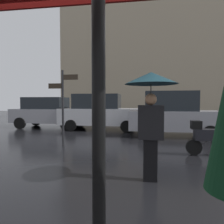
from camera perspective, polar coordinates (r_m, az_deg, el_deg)
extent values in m
cylinder|color=black|center=(1.43, -3.71, -6.21)|extent=(0.10, 0.10, 2.68)
cube|color=black|center=(4.22, 10.60, -13.01)|extent=(0.27, 0.17, 0.83)
cube|color=black|center=(4.08, 10.70, -2.84)|extent=(0.49, 0.22, 0.67)
sphere|color=#936B4C|center=(4.06, 10.76, 3.49)|extent=(0.23, 0.23, 0.23)
cylinder|color=black|center=(4.07, 10.78, 5.53)|extent=(0.02, 0.02, 0.30)
cone|color=#14303A|center=(4.09, 10.81, 9.26)|extent=(1.03, 1.03, 0.23)
cylinder|color=black|center=(6.57, 21.84, -9.08)|extent=(0.46, 0.09, 0.46)
cube|color=black|center=(6.63, 26.00, -5.72)|extent=(0.97, 0.32, 0.32)
cube|color=black|center=(6.48, 22.36, -3.34)|extent=(0.28, 0.28, 0.24)
cube|color=silver|center=(11.53, -2.94, -1.21)|extent=(4.54, 1.82, 0.88)
cube|color=black|center=(11.55, -4.06, 2.98)|extent=(2.50, 1.68, 0.80)
cylinder|color=black|center=(12.27, 4.70, -3.03)|extent=(0.61, 0.18, 0.61)
cylinder|color=black|center=(10.46, 4.02, -4.05)|extent=(0.61, 0.18, 0.61)
cylinder|color=black|center=(12.81, -8.60, -2.80)|extent=(0.61, 0.18, 0.61)
cylinder|color=black|center=(11.09, -11.40, -3.70)|extent=(0.61, 0.18, 0.61)
cube|color=gray|center=(13.01, -16.97, -0.92)|extent=(4.29, 1.81, 0.81)
cube|color=black|center=(13.07, -17.87, 2.38)|extent=(2.36, 1.66, 0.69)
cylinder|color=black|center=(13.35, -9.84, -2.48)|extent=(0.66, 0.18, 0.66)
cylinder|color=black|center=(11.66, -12.66, -3.28)|extent=(0.66, 0.18, 0.66)
cylinder|color=black|center=(14.48, -20.39, -2.21)|extent=(0.66, 0.18, 0.66)
cylinder|color=black|center=(12.93, -24.27, -2.87)|extent=(0.66, 0.18, 0.66)
cube|color=gray|center=(9.72, 16.88, -2.18)|extent=(4.02, 1.69, 0.86)
cube|color=black|center=(9.66, 15.78, 2.94)|extent=(2.21, 1.56, 0.87)
cylinder|color=black|center=(10.85, 23.07, -4.05)|extent=(0.61, 0.18, 0.61)
cylinder|color=black|center=(9.23, 25.70, -5.28)|extent=(0.61, 0.18, 0.61)
cylinder|color=black|center=(10.50, 9.09, -4.07)|extent=(0.61, 0.18, 0.61)
cylinder|color=black|center=(8.83, 9.18, -5.39)|extent=(0.61, 0.18, 0.61)
cylinder|color=black|center=(7.42, -13.51, 1.01)|extent=(0.08, 0.08, 2.67)
cube|color=#33281E|center=(7.37, -11.57, 9.49)|extent=(0.56, 0.04, 0.18)
cube|color=#33281E|center=(7.54, -15.43, 7.00)|extent=(0.52, 0.04, 0.18)
cube|color=gray|center=(20.46, 8.25, 20.83)|extent=(15.00, 2.11, 15.77)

